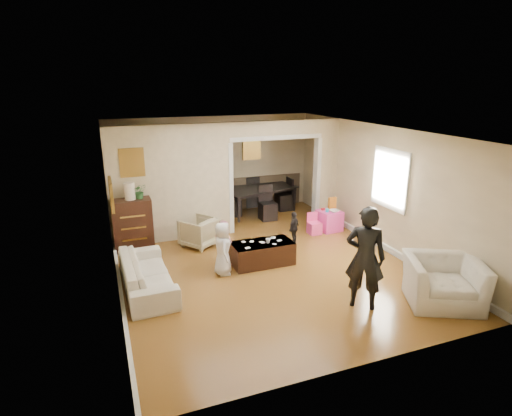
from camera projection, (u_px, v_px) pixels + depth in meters
name	position (u px, v px, depth m)	size (l,w,h in m)	color
floor	(259.00, 260.00, 8.46)	(7.00, 7.00, 0.00)	#8F5F25
partition_left	(172.00, 184.00, 9.22)	(2.75, 0.18, 2.60)	beige
partition_right	(325.00, 171.00, 10.52)	(0.55, 0.18, 2.60)	beige
partition_header	(276.00, 128.00, 9.72)	(2.22, 0.18, 0.35)	beige
window_pane	(390.00, 179.00, 8.57)	(0.03, 0.95, 1.10)	white
framed_art_partition	(132.00, 163.00, 8.69)	(0.45, 0.03, 0.55)	brown
framed_art_sofa_wall	(111.00, 194.00, 6.47)	(0.03, 0.55, 0.40)	brown
framed_art_alcove	(252.00, 149.00, 11.40)	(0.45, 0.03, 0.55)	brown
sofa	(147.00, 274.00, 7.22)	(1.97, 0.77, 0.58)	silver
armchair_back	(199.00, 232.00, 9.12)	(0.68, 0.70, 0.64)	tan
armchair_front	(443.00, 281.00, 6.75)	(1.15, 1.00, 0.75)	silver
dresser	(133.00, 225.00, 8.86)	(0.81, 0.46, 1.11)	#371C10
table_lamp	(130.00, 191.00, 8.64)	(0.22, 0.22, 0.36)	beige
potted_plant	(140.00, 191.00, 8.72)	(0.28, 0.24, 0.31)	#31672D
coffee_table	(262.00, 253.00, 8.23)	(1.20, 0.60, 0.45)	#371C11
coffee_cup	(268.00, 241.00, 8.14)	(0.09, 0.09, 0.09)	white
play_table	(329.00, 220.00, 10.09)	(0.50, 0.50, 0.48)	#FF43B2
cereal_box	(332.00, 203.00, 10.10)	(0.20, 0.07, 0.30)	gold
cyan_cup	(327.00, 210.00, 9.93)	(0.08, 0.08, 0.08)	#26BAC1
toy_block	(323.00, 209.00, 10.08)	(0.08, 0.06, 0.05)	red
play_bowl	(334.00, 211.00, 9.92)	(0.23, 0.23, 0.06)	silver
dining_table	(259.00, 200.00, 11.40)	(2.00, 1.11, 0.70)	black
adult_person	(365.00, 258.00, 6.50)	(0.62, 0.40, 1.69)	black
child_kneel_a	(223.00, 249.00, 7.72)	(0.50, 0.32, 1.01)	silver
child_kneel_b	(224.00, 242.00, 8.19)	(0.44, 0.34, 0.90)	pink
child_toddler	(294.00, 228.00, 9.21)	(0.44, 0.18, 0.74)	black
craft_papers	(263.00, 242.00, 8.21)	(0.83, 0.44, 0.00)	white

